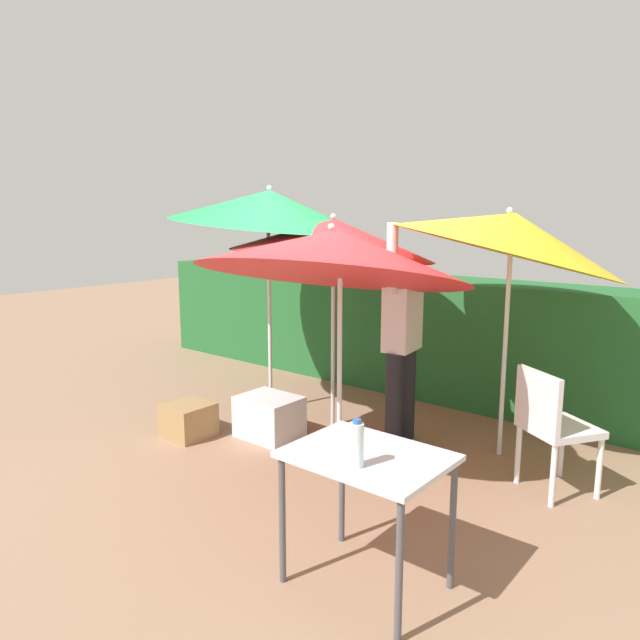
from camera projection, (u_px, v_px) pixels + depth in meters
ground_plane at (296, 460)px, 4.73m from camera, size 24.00×24.00×0.00m
hedge_row at (437, 337)px, 6.37m from camera, size 8.00×0.70×1.28m
umbrella_rainbow at (269, 208)px, 5.61m from camera, size 1.91×1.89×2.28m
umbrella_orange at (336, 254)px, 4.20m from camera, size 2.00×2.00×2.08m
umbrella_yellow at (510, 233)px, 4.57m from camera, size 1.90×1.85×2.27m
umbrella_navy at (333, 237)px, 5.22m from camera, size 1.85×1.84×2.00m
person_vendor at (402, 337)px, 4.93m from camera, size 0.27×0.56×1.88m
chair_plastic at (552, 423)px, 4.10m from camera, size 0.61×0.61×0.89m
cooler_box at (269, 417)px, 5.19m from camera, size 0.52×0.41×0.37m
crate_cardboard at (189, 420)px, 5.22m from camera, size 0.38×0.38×0.29m
folding_table at (367, 470)px, 3.03m from camera, size 0.80×0.60×0.74m
bottle_water at (357, 444)px, 2.83m from camera, size 0.07×0.07×0.24m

